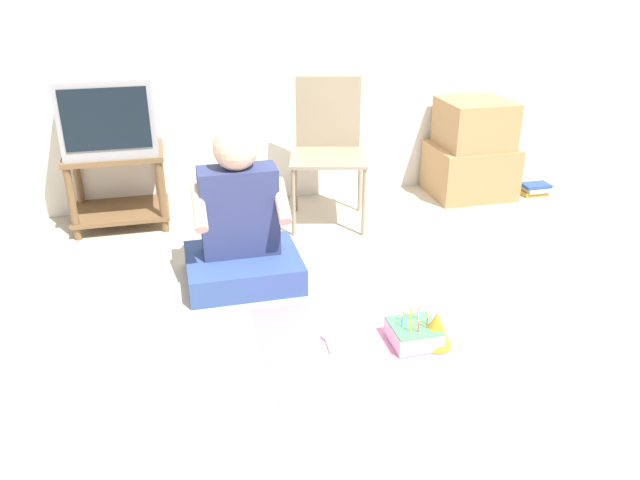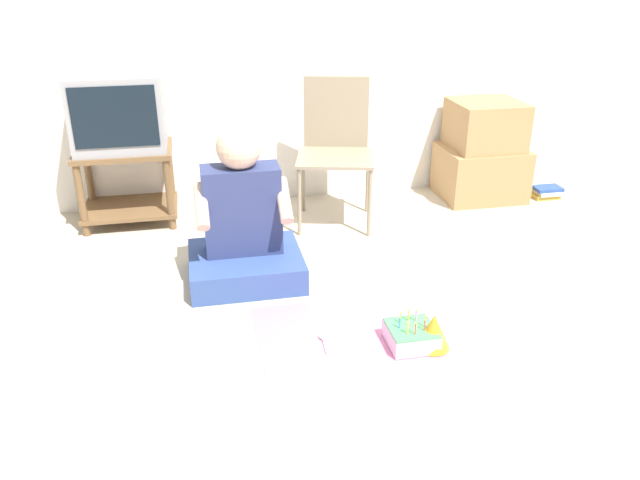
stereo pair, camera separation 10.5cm
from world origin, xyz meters
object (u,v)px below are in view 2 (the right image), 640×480
at_px(tv, 118,112).
at_px(person_seated, 243,228).
at_px(book_pile, 546,192).
at_px(party_hat_blue, 434,331).
at_px(cardboard_box_stack, 482,154).
at_px(birthday_cake, 411,335).
at_px(folding_chair, 336,142).

xyz_separation_m(tv, person_seated, (0.63, -0.90, -0.42)).
distance_m(book_pile, party_hat_blue, 2.11).
bearing_deg(party_hat_blue, book_pile, 47.46).
bearing_deg(cardboard_box_stack, birthday_cake, -122.98).
bearing_deg(cardboard_box_stack, tv, 178.91).
xyz_separation_m(tv, party_hat_blue, (1.35, -1.72, -0.61)).
bearing_deg(folding_chair, party_hat_blue, -86.91).
bearing_deg(tv, person_seated, -54.94).
bearing_deg(folding_chair, book_pile, 1.74).
xyz_separation_m(book_pile, party_hat_blue, (-1.43, -1.56, 0.05)).
bearing_deg(party_hat_blue, folding_chair, 93.09).
distance_m(tv, cardboard_box_stack, 2.36).
distance_m(cardboard_box_stack, birthday_cake, 1.97).
bearing_deg(party_hat_blue, cardboard_box_stack, 59.72).
bearing_deg(tv, book_pile, -3.41).
height_order(tv, cardboard_box_stack, tv).
distance_m(folding_chair, cardboard_box_stack, 1.09).
bearing_deg(birthday_cake, cardboard_box_stack, 57.02).
relative_size(tv, book_pile, 2.70).
bearing_deg(party_hat_blue, person_seated, 131.19).
relative_size(tv, person_seated, 0.60).
relative_size(book_pile, party_hat_blue, 1.22).
height_order(tv, person_seated, tv).
bearing_deg(cardboard_box_stack, book_pile, -15.09).
distance_m(folding_chair, party_hat_blue, 1.57).
bearing_deg(cardboard_box_stack, person_seated, -153.23).
distance_m(person_seated, birthday_cake, 1.03).
bearing_deg(book_pile, birthday_cake, -134.91).
height_order(cardboard_box_stack, book_pile, cardboard_box_stack).
relative_size(folding_chair, party_hat_blue, 5.47).
bearing_deg(tv, cardboard_box_stack, -1.09).
height_order(person_seated, birthday_cake, person_seated).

